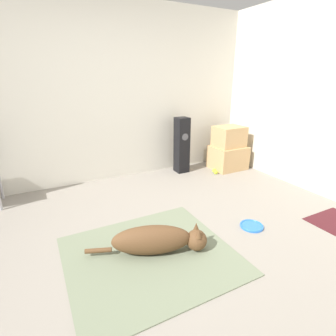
{
  "coord_description": "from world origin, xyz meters",
  "views": [
    {
      "loc": [
        -0.75,
        -1.78,
        1.53
      ],
      "look_at": [
        0.66,
        0.94,
        0.45
      ],
      "focal_mm": 28.0,
      "sensor_mm": 36.0,
      "label": 1
    }
  ],
  "objects": [
    {
      "name": "floor_speaker",
      "position": [
        1.38,
        1.82,
        0.45
      ],
      "size": [
        0.2,
        0.21,
        0.91
      ],
      "color": "black",
      "rests_on": "ground_plane"
    },
    {
      "name": "area_rug",
      "position": [
        0.01,
        0.03,
        0.01
      ],
      "size": [
        1.44,
        1.32,
        0.01
      ],
      "color": "slate",
      "rests_on": "ground_plane"
    },
    {
      "name": "ground_plane",
      "position": [
        0.0,
        0.0,
        0.0
      ],
      "size": [
        12.0,
        12.0,
        0.0
      ],
      "primitive_type": "plane",
      "color": "gray"
    },
    {
      "name": "cardboard_box_upper",
      "position": [
        2.17,
        1.59,
        0.56
      ],
      "size": [
        0.47,
        0.39,
        0.34
      ],
      "color": "tan",
      "rests_on": "cardboard_box_lower"
    },
    {
      "name": "tennis_ball_near_speaker",
      "position": [
        1.81,
        1.44,
        0.03
      ],
      "size": [
        0.07,
        0.07,
        0.07
      ],
      "color": "#C6E033",
      "rests_on": "ground_plane"
    },
    {
      "name": "cardboard_box_lower",
      "position": [
        2.17,
        1.59,
        0.2
      ],
      "size": [
        0.56,
        0.47,
        0.39
      ],
      "color": "tan",
      "rests_on": "ground_plane"
    },
    {
      "name": "wall_back",
      "position": [
        0.0,
        2.1,
        1.27
      ],
      "size": [
        8.0,
        0.06,
        2.55
      ],
      "color": "beige",
      "rests_on": "ground_plane"
    },
    {
      "name": "frisbee",
      "position": [
        1.17,
        -0.03,
        0.01
      ],
      "size": [
        0.25,
        0.25,
        0.03
      ],
      "color": "blue",
      "rests_on": "ground_plane"
    },
    {
      "name": "door_mat",
      "position": [
        2.09,
        -0.37,
        0.0
      ],
      "size": [
        0.58,
        0.39,
        0.01
      ],
      "color": "#47191E",
      "rests_on": "ground_plane"
    },
    {
      "name": "dog",
      "position": [
        0.09,
        0.03,
        0.14
      ],
      "size": [
        1.04,
        0.48,
        0.27
      ],
      "color": "brown",
      "rests_on": "area_rug"
    },
    {
      "name": "tennis_ball_by_boxes",
      "position": [
        1.84,
        1.52,
        0.03
      ],
      "size": [
        0.07,
        0.07,
        0.07
      ],
      "color": "#C6E033",
      "rests_on": "ground_plane"
    }
  ]
}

